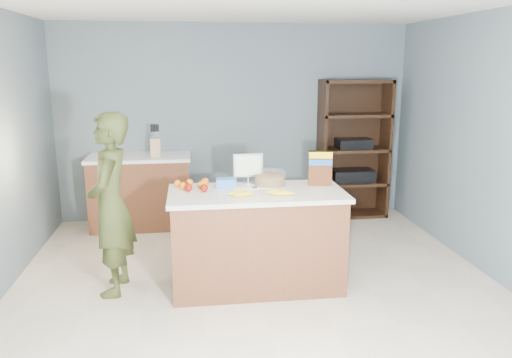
{
  "coord_description": "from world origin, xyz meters",
  "views": [
    {
      "loc": [
        -0.57,
        -3.94,
        2.01
      ],
      "look_at": [
        0.0,
        0.35,
        1.0
      ],
      "focal_mm": 35.0,
      "sensor_mm": 36.0,
      "label": 1
    }
  ],
  "objects": [
    {
      "name": "walls",
      "position": [
        0.0,
        0.0,
        1.65
      ],
      "size": [
        4.52,
        5.02,
        2.51
      ],
      "color": "slate",
      "rests_on": "ground"
    },
    {
      "name": "apples",
      "position": [
        -0.56,
        0.39,
        0.94
      ],
      "size": [
        0.23,
        0.19,
        0.07
      ],
      "color": "maroon",
      "rests_on": "counter_peninsula"
    },
    {
      "name": "cereal_box",
      "position": [
        0.61,
        0.44,
        1.09
      ],
      "size": [
        0.22,
        0.12,
        0.32
      ],
      "color": "#592B14",
      "rests_on": "counter_peninsula"
    },
    {
      "name": "blue_carton",
      "position": [
        -0.26,
        0.49,
        0.94
      ],
      "size": [
        0.19,
        0.13,
        0.08
      ],
      "primitive_type": "cube",
      "rotation": [
        0.0,
        0.0,
        -0.07
      ],
      "color": "blue",
      "rests_on": "counter_peninsula"
    },
    {
      "name": "counter_peninsula",
      "position": [
        0.0,
        0.3,
        0.42
      ],
      "size": [
        1.56,
        0.76,
        0.9
      ],
      "color": "brown",
      "rests_on": "ground"
    },
    {
      "name": "salad_bowl",
      "position": [
        0.15,
        0.52,
        0.96
      ],
      "size": [
        0.3,
        0.3,
        0.13
      ],
      "color": "#267219",
      "rests_on": "counter_peninsula"
    },
    {
      "name": "knife_block",
      "position": [
        -0.99,
        2.15,
        1.02
      ],
      "size": [
        0.12,
        0.1,
        0.31
      ],
      "color": "tan",
      "rests_on": "back_cabinet"
    },
    {
      "name": "person",
      "position": [
        -1.28,
        0.37,
        0.81
      ],
      "size": [
        0.42,
        0.61,
        1.61
      ],
      "primitive_type": "imported",
      "rotation": [
        0.0,
        0.0,
        -1.63
      ],
      "color": "#353D19",
      "rests_on": "ground"
    },
    {
      "name": "bananas",
      "position": [
        0.01,
        0.15,
        0.92
      ],
      "size": [
        0.58,
        0.19,
        0.04
      ],
      "color": "yellow",
      "rests_on": "counter_peninsula"
    },
    {
      "name": "back_cabinet",
      "position": [
        -1.2,
        2.2,
        0.45
      ],
      "size": [
        1.24,
        0.62,
        0.9
      ],
      "color": "brown",
      "rests_on": "ground"
    },
    {
      "name": "tv",
      "position": [
        -0.04,
        0.62,
        1.06
      ],
      "size": [
        0.28,
        0.12,
        0.28
      ],
      "color": "silver",
      "rests_on": "counter_peninsula"
    },
    {
      "name": "floor",
      "position": [
        0.0,
        0.0,
        0.0
      ],
      "size": [
        4.5,
        5.0,
        0.02
      ],
      "primitive_type": "cube",
      "color": "beige",
      "rests_on": "ground"
    },
    {
      "name": "envelopes",
      "position": [
        0.01,
        0.42,
        0.9
      ],
      "size": [
        0.42,
        0.2,
        0.0
      ],
      "color": "white",
      "rests_on": "counter_peninsula"
    },
    {
      "name": "oranges",
      "position": [
        -0.54,
        0.52,
        0.93
      ],
      "size": [
        0.32,
        0.21,
        0.07
      ],
      "color": "orange",
      "rests_on": "counter_peninsula"
    },
    {
      "name": "shelving_unit",
      "position": [
        1.55,
        2.35,
        0.86
      ],
      "size": [
        0.9,
        0.4,
        1.8
      ],
      "color": "black",
      "rests_on": "ground"
    }
  ]
}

